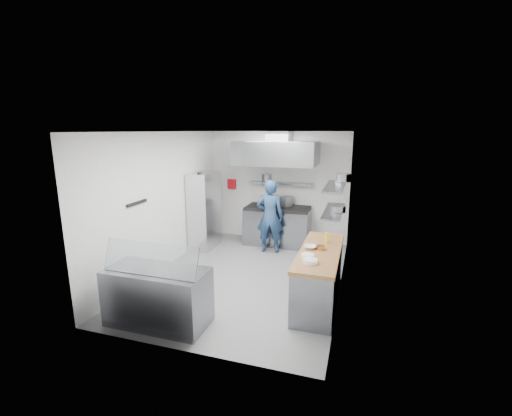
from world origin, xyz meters
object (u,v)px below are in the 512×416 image
(wire_rack, at_px, (205,211))
(display_case, at_px, (158,297))
(chef, at_px, (270,216))
(gas_range, at_px, (277,226))

(wire_rack, height_order, display_case, wire_rack)
(chef, bearing_deg, display_case, 69.29)
(wire_rack, distance_m, display_case, 3.46)
(gas_range, height_order, display_case, gas_range)
(gas_range, distance_m, chef, 0.75)
(gas_range, relative_size, chef, 0.93)
(gas_range, xyz_separation_m, display_case, (-0.81, -4.10, -0.03))
(chef, relative_size, wire_rack, 0.93)
(display_case, bearing_deg, gas_range, 78.83)
(chef, xyz_separation_m, wire_rack, (-1.60, -0.16, 0.06))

